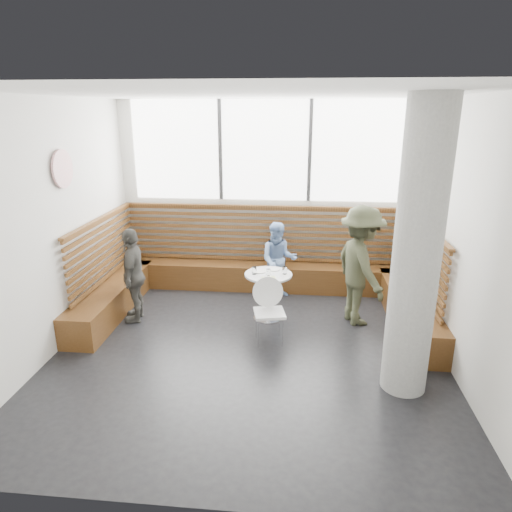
# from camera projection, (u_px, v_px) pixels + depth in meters

# --- Properties ---
(room) EXTENTS (5.00, 5.00, 3.20)m
(room) POSITION_uv_depth(u_px,v_px,m) (248.00, 234.00, 5.50)
(room) COLOR silver
(room) RESTS_ON ground
(booth) EXTENTS (5.00, 2.50, 1.44)m
(booth) POSITION_uv_depth(u_px,v_px,m) (261.00, 276.00, 7.54)
(booth) COLOR #472A11
(booth) RESTS_ON ground
(concrete_column) EXTENTS (0.50, 0.50, 3.20)m
(concrete_column) POSITION_uv_depth(u_px,v_px,m) (417.00, 253.00, 4.76)
(concrete_column) COLOR gray
(concrete_column) RESTS_ON ground
(wall_art) EXTENTS (0.03, 0.50, 0.50)m
(wall_art) POSITION_uv_depth(u_px,v_px,m) (62.00, 169.00, 5.90)
(wall_art) COLOR white
(wall_art) RESTS_ON room
(cafe_table) EXTENTS (0.70, 0.70, 0.72)m
(cafe_table) POSITION_uv_depth(u_px,v_px,m) (268.00, 287.00, 6.78)
(cafe_table) COLOR silver
(cafe_table) RESTS_ON ground
(cafe_chair) EXTENTS (0.42, 0.41, 0.88)m
(cafe_chair) POSITION_uv_depth(u_px,v_px,m) (270.00, 305.00, 6.15)
(cafe_chair) COLOR white
(cafe_chair) RESTS_ON ground
(adult_man) EXTENTS (1.01, 1.29, 1.76)m
(adult_man) POSITION_uv_depth(u_px,v_px,m) (361.00, 266.00, 6.57)
(adult_man) COLOR #393D29
(adult_man) RESTS_ON ground
(child_back) EXTENTS (0.65, 0.52, 1.28)m
(child_back) POSITION_uv_depth(u_px,v_px,m) (278.00, 260.00, 7.60)
(child_back) COLOR #7DA0D9
(child_back) RESTS_ON ground
(child_left) EXTENTS (0.46, 0.87, 1.42)m
(child_left) POSITION_uv_depth(u_px,v_px,m) (134.00, 275.00, 6.71)
(child_left) COLOR #494843
(child_left) RESTS_ON ground
(plate_near) EXTENTS (0.22, 0.22, 0.02)m
(plate_near) POSITION_uv_depth(u_px,v_px,m) (260.00, 271.00, 6.81)
(plate_near) COLOR white
(plate_near) RESTS_ON cafe_table
(plate_far) EXTENTS (0.20, 0.20, 0.01)m
(plate_far) POSITION_uv_depth(u_px,v_px,m) (273.00, 269.00, 6.89)
(plate_far) COLOR white
(plate_far) RESTS_ON cafe_table
(glass_left) EXTENTS (0.07, 0.07, 0.11)m
(glass_left) POSITION_uv_depth(u_px,v_px,m) (254.00, 271.00, 6.69)
(glass_left) COLOR white
(glass_left) RESTS_ON cafe_table
(glass_mid) EXTENTS (0.06, 0.06, 0.10)m
(glass_mid) POSITION_uv_depth(u_px,v_px,m) (268.00, 272.00, 6.63)
(glass_mid) COLOR white
(glass_mid) RESTS_ON cafe_table
(glass_right) EXTENTS (0.07, 0.07, 0.11)m
(glass_right) POSITION_uv_depth(u_px,v_px,m) (285.00, 270.00, 6.70)
(glass_right) COLOR white
(glass_right) RESTS_ON cafe_table
(menu_card) EXTENTS (0.23, 0.19, 0.00)m
(menu_card) POSITION_uv_depth(u_px,v_px,m) (269.00, 278.00, 6.53)
(menu_card) COLOR #A5C64C
(menu_card) RESTS_ON cafe_table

